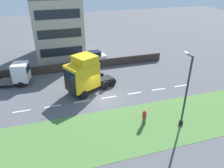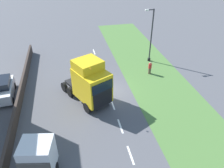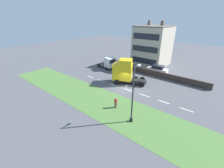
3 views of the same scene
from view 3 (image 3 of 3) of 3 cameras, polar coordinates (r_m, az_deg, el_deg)
ground_plane at (r=26.56m, az=4.90°, el=-1.79°), size 120.00×120.00×0.00m
grass_verge at (r=22.46m, az=-4.01°, el=-6.95°), size 7.00×44.00×0.01m
lane_markings at (r=26.22m, az=6.15°, el=-2.21°), size 0.16×21.00×0.00m
boundary_wall at (r=33.59m, az=13.84°, el=4.39°), size 0.25×24.00×1.24m
building_block at (r=40.58m, az=15.21°, el=13.83°), size 8.43×7.61×10.80m
lorry_cab at (r=28.12m, az=4.58°, el=4.81°), size 4.93×6.48×4.75m
flatbed_truck at (r=36.28m, az=-1.21°, el=8.03°), size 3.03×5.51×2.88m
parked_car at (r=34.52m, az=16.92°, el=5.21°), size 2.10×4.39×2.01m
lamp_post at (r=17.21m, az=7.92°, el=-5.50°), size 1.31×0.39×6.97m
pedestrian at (r=20.82m, az=1.42°, el=-7.14°), size 0.39×0.39×1.59m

